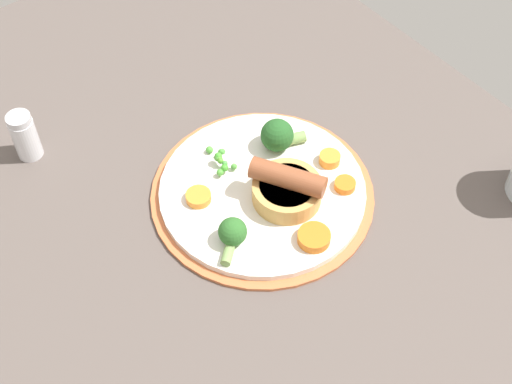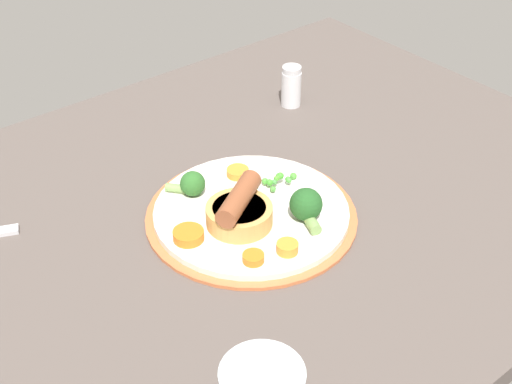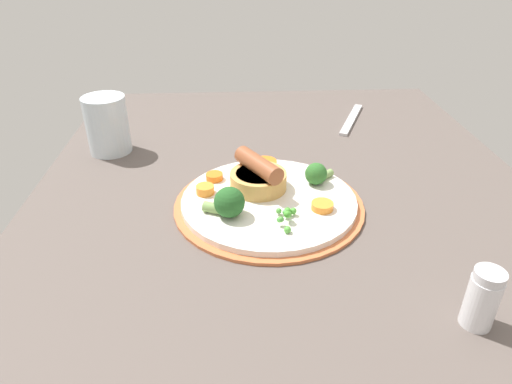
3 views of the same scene
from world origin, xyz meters
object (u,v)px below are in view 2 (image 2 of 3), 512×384
at_px(sausage_pudding, 239,211).
at_px(pea_pile, 278,180).
at_px(carrot_slice_4, 188,235).
at_px(dinner_plate, 251,214).
at_px(carrot_slice_1, 238,172).
at_px(broccoli_floret_far, 306,206).
at_px(carrot_slice_2, 287,248).
at_px(broccoli_floret_near, 191,184).
at_px(salt_shaker, 291,86).
at_px(carrot_slice_0, 253,258).

xyz_separation_m(sausage_pudding, pea_pile, (0.09, 0.03, -0.01)).
bearing_deg(carrot_slice_4, sausage_pudding, -12.41).
relative_size(dinner_plate, carrot_slice_1, 8.94).
distance_m(dinner_plate, pea_pile, 0.07).
relative_size(broccoli_floret_far, carrot_slice_4, 1.53).
distance_m(sausage_pudding, carrot_slice_2, 0.08).
relative_size(broccoli_floret_near, carrot_slice_1, 1.59).
relative_size(sausage_pudding, carrot_slice_2, 3.43).
bearing_deg(salt_shaker, broccoli_floret_far, -127.79).
bearing_deg(broccoli_floret_far, carrot_slice_1, 25.02).
distance_m(dinner_plate, carrot_slice_4, 0.10).
height_order(dinner_plate, sausage_pudding, sausage_pudding).
bearing_deg(carrot_slice_4, carrot_slice_1, 28.36).
distance_m(sausage_pudding, carrot_slice_4, 0.07).
bearing_deg(carrot_slice_0, carrot_slice_4, 114.10).
bearing_deg(carrot_slice_1, salt_shaker, 30.94).
relative_size(dinner_plate, sausage_pudding, 3.02).
bearing_deg(broccoli_floret_far, salt_shaker, -16.53).
relative_size(pea_pile, carrot_slice_0, 1.96).
distance_m(dinner_plate, sausage_pudding, 0.04).
height_order(broccoli_floret_near, broccoli_floret_far, broccoli_floret_far).
relative_size(sausage_pudding, broccoli_floret_near, 1.86).
bearing_deg(broccoli_floret_far, sausage_pudding, 79.29).
bearing_deg(carrot_slice_4, salt_shaker, 29.95).
bearing_deg(salt_shaker, sausage_pudding, -142.19).
bearing_deg(carrot_slice_2, carrot_slice_4, 129.96).
bearing_deg(carrot_slice_2, carrot_slice_0, 163.60).
distance_m(broccoli_floret_near, carrot_slice_0, 0.16).
relative_size(dinner_plate, salt_shaker, 4.05).
distance_m(carrot_slice_0, salt_shaker, 0.42).
xyz_separation_m(sausage_pudding, broccoli_floret_far, (0.07, -0.05, 0.00)).
bearing_deg(broccoli_floret_near, carrot_slice_2, -32.57).
xyz_separation_m(carrot_slice_2, carrot_slice_4, (-0.08, 0.10, -0.00)).
xyz_separation_m(broccoli_floret_far, carrot_slice_4, (-0.14, 0.06, -0.01)).
height_order(broccoli_floret_far, carrot_slice_2, broccoli_floret_far).
distance_m(broccoli_floret_near, carrot_slice_1, 0.08).
xyz_separation_m(pea_pile, carrot_slice_1, (-0.03, 0.05, -0.00)).
height_order(sausage_pudding, pea_pile, sausage_pudding).
height_order(sausage_pudding, carrot_slice_2, sausage_pudding).
bearing_deg(carrot_slice_1, broccoli_floret_near, 176.64).
height_order(broccoli_floret_near, carrot_slice_4, broccoli_floret_near).
bearing_deg(dinner_plate, salt_shaker, 39.24).
xyz_separation_m(sausage_pudding, salt_shaker, (0.27, 0.21, 0.00)).
relative_size(broccoli_floret_far, salt_shaker, 0.86).
height_order(dinner_plate, carrot_slice_1, carrot_slice_1).
height_order(sausage_pudding, carrot_slice_4, sausage_pudding).
bearing_deg(carrot_slice_0, broccoli_floret_far, 11.86).
bearing_deg(dinner_plate, broccoli_floret_far, -54.33).
xyz_separation_m(dinner_plate, broccoli_floret_near, (-0.04, 0.08, 0.02)).
bearing_deg(carrot_slice_2, salt_shaker, 48.18).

